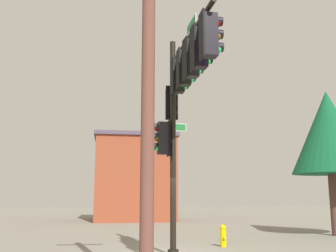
# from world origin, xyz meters

# --- Properties ---
(signal_pole_assembly) EXTENTS (5.31, 1.22, 7.34)m
(signal_pole_assembly) POSITION_xyz_m (1.46, 0.05, 5.14)
(signal_pole_assembly) COLOR black
(signal_pole_assembly) RESTS_ON ground_plane
(utility_pole) EXTENTS (0.28, 1.80, 8.87)m
(utility_pole) POSITION_xyz_m (5.20, -1.41, 4.57)
(utility_pole) COLOR brown
(utility_pole) RESTS_ON ground_plane
(fire_hydrant) EXTENTS (0.33, 0.24, 0.83)m
(fire_hydrant) POSITION_xyz_m (-1.92, 2.28, 0.41)
(fire_hydrant) COLOR #D9BF05
(fire_hydrant) RESTS_ON ground_plane
(tree_near) EXTENTS (3.87, 3.87, 7.32)m
(tree_near) POSITION_xyz_m (-5.14, 9.01, 5.14)
(tree_near) COLOR #52332C
(tree_near) RESTS_ON ground_plane
(brick_building) EXTENTS (6.56, 6.51, 6.79)m
(brick_building) POSITION_xyz_m (-19.13, 0.02, 3.41)
(brick_building) COLOR brown
(brick_building) RESTS_ON ground_plane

